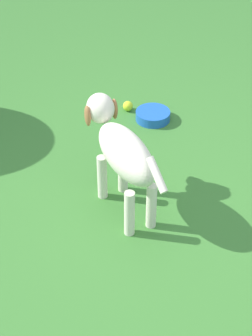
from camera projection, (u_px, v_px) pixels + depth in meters
ground at (148, 247)px, 2.63m from camera, size 14.00×14.00×0.00m
dog at (122, 150)px, 2.65m from camera, size 0.48×0.69×0.54m
tennis_ball_0 at (128, 106)px, 3.59m from camera, size 0.07×0.07×0.07m
water_bowl at (153, 116)px, 3.50m from camera, size 0.22×0.22×0.06m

